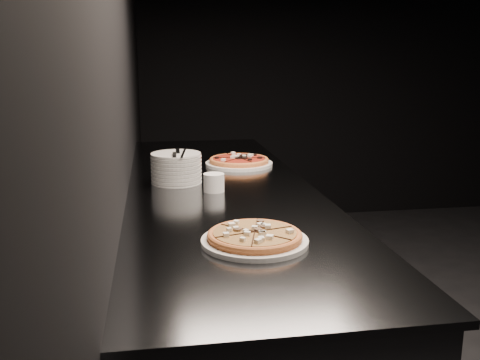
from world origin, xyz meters
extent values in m
cube|color=black|center=(-2.50, 0.00, 1.40)|extent=(0.02, 5.00, 2.80)
cube|color=black|center=(0.00, 2.50, 1.40)|extent=(5.00, 0.02, 2.80)
cube|color=#55575C|center=(-2.13, 0.00, 0.45)|extent=(0.70, 2.40, 0.90)
cube|color=#55575C|center=(-2.13, 0.00, 0.91)|extent=(0.74, 2.44, 0.02)
cylinder|color=white|center=(-2.12, -0.70, 0.93)|extent=(0.30, 0.30, 0.01)
cylinder|color=#E08143|center=(-2.12, -0.70, 0.94)|extent=(0.33, 0.33, 0.01)
torus|color=#E08143|center=(-2.12, -0.70, 0.95)|extent=(0.33, 0.33, 0.02)
cylinder|color=gold|center=(-2.12, -0.70, 0.95)|extent=(0.29, 0.29, 0.01)
cylinder|color=white|center=(-1.99, 0.40, 0.93)|extent=(0.32, 0.32, 0.02)
cylinder|color=#E08143|center=(-1.99, 0.40, 0.94)|extent=(0.33, 0.33, 0.01)
torus|color=#E08143|center=(-1.99, 0.40, 0.95)|extent=(0.34, 0.34, 0.02)
cylinder|color=#AC2819|center=(-1.99, 0.40, 0.95)|extent=(0.29, 0.29, 0.01)
cylinder|color=white|center=(-2.30, 0.09, 0.93)|extent=(0.21, 0.21, 0.02)
cylinder|color=white|center=(-2.30, 0.09, 0.94)|extent=(0.21, 0.21, 0.02)
cylinder|color=white|center=(-2.30, 0.09, 0.96)|extent=(0.21, 0.21, 0.02)
cylinder|color=white|center=(-2.30, 0.09, 0.97)|extent=(0.21, 0.21, 0.02)
cylinder|color=white|center=(-2.30, 0.09, 0.99)|extent=(0.21, 0.21, 0.02)
cylinder|color=white|center=(-2.30, 0.09, 1.01)|extent=(0.21, 0.21, 0.02)
cylinder|color=white|center=(-2.30, 0.09, 1.02)|extent=(0.21, 0.21, 0.02)
cylinder|color=white|center=(-2.30, 0.09, 1.04)|extent=(0.21, 0.21, 0.02)
cube|color=#B9BCC0|center=(-2.29, 0.13, 1.05)|extent=(0.02, 0.14, 0.00)
cube|color=black|center=(-2.31, 0.03, 1.05)|extent=(0.02, 0.08, 0.01)
cube|color=#B9BCC0|center=(-2.27, 0.08, 1.05)|extent=(0.08, 0.20, 0.00)
cylinder|color=white|center=(-2.17, -0.09, 0.96)|extent=(0.08, 0.08, 0.07)
cylinder|color=black|center=(-2.17, -0.09, 0.98)|extent=(0.06, 0.06, 0.01)
camera|label=1|loc=(-2.39, -2.11, 1.43)|focal=40.00mm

